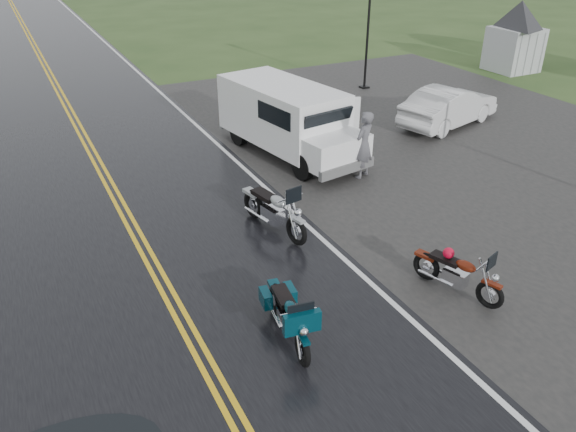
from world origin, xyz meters
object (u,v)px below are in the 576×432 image
Objects in this scene: motorcycle_teal at (303,339)px; motorcycle_silver at (297,220)px; visitor_center at (519,19)px; van_white at (304,144)px; lamp_post_far_right at (367,38)px; motorcycle_red at (492,285)px; sedan_white at (449,107)px; person_at_van at (364,146)px.

motorcycle_silver is (1.70, 3.45, 0.10)m from motorcycle_teal.
visitor_center reaches higher than motorcycle_silver.
motorcycle_teal is at bearing -127.89° from van_white.
lamp_post_far_right is at bearing 176.12° from visitor_center.
visitor_center is 22.85m from motorcycle_teal.
motorcycle_red is (-14.68, -13.47, -1.83)m from visitor_center.
visitor_center is 8.35× the size of motorcycle_red.
motorcycle_teal is 13.31m from sedan_white.
lamp_post_far_right is (10.47, 13.75, 1.54)m from motorcycle_teal.
motorcycle_teal is 0.86× the size of motorcycle_silver.
person_at_van is at bearing 60.31° from motorcycle_red.
motorcycle_red is 0.97× the size of motorcycle_teal.
person_at_van reaches higher than motorcycle_silver.
visitor_center is at bearing 19.14° from motorcycle_silver.
motorcycle_red is 4.31m from motorcycle_silver.
sedan_white reaches higher than motorcycle_red.
van_white reaches higher than sedan_white.
visitor_center is 20.00m from motorcycle_red.
visitor_center is 15.28m from person_at_van.
van_white is at bearing 89.31° from sedan_white.
visitor_center reaches higher than motorcycle_red.
motorcycle_silver is 1.20× the size of person_at_van.
visitor_center is at bearing 44.02° from motorcycle_teal.
lamp_post_far_right reaches higher than motorcycle_silver.
visitor_center reaches higher than motorcycle_teal.
motorcycle_teal is at bearing -127.20° from motorcycle_silver.
person_at_van is (1.28, 6.25, 0.40)m from motorcycle_red.
sedan_white is at bearing 34.88° from motorcycle_red.
visitor_center is 16.44m from van_white.
motorcycle_silver is at bearing 104.23° from sedan_white.
lamp_post_far_right reaches higher than sedan_white.
person_at_van is 0.46× the size of sedan_white.
visitor_center reaches higher than person_at_van.
van_white is 1.31× the size of lamp_post_far_right.
motorcycle_silver is at bearing -130.22° from van_white.
van_white is at bearing -133.92° from lamp_post_far_right.
motorcycle_red is 0.83× the size of motorcycle_silver.
motorcycle_teal is 0.47× the size of lamp_post_far_right.
visitor_center is at bearing -74.46° from sedan_white.
visitor_center is at bearing -179.27° from person_at_van.
person_at_van is 0.45× the size of lamp_post_far_right.
motorcycle_red is 0.46× the size of sedan_white.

